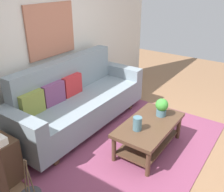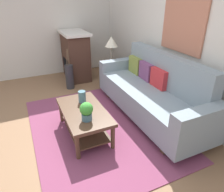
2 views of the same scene
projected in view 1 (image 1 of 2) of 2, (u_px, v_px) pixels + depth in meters
ground_plane at (160, 157)px, 3.41m from camera, size 9.72×9.72×0.00m
wall_back at (49, 39)px, 3.87m from camera, size 5.72×0.10×2.70m
area_rug at (129, 144)px, 3.67m from camera, size 2.75×2.07×0.01m
couch at (78, 101)px, 3.99m from camera, size 2.46×0.84×1.08m
throw_pillow_olive at (32, 103)px, 3.37m from camera, size 0.36×0.12×0.32m
throw_pillow_plum at (53, 93)px, 3.66m from camera, size 0.37×0.14×0.32m
throw_pillow_crimson at (72, 85)px, 3.95m from camera, size 0.36×0.12×0.32m
coffee_table at (149, 130)px, 3.44m from camera, size 1.10×0.60×0.43m
tabletop_vase at (137, 124)px, 3.21m from camera, size 0.12×0.12×0.19m
potted_plant_tabletop at (162, 107)px, 3.52m from camera, size 0.18×0.18×0.26m
floor_vase_branch_a at (29, 176)px, 2.07m from camera, size 0.03×0.04×0.36m
floor_vase_branch_b at (25, 178)px, 2.06m from camera, size 0.04×0.04×0.36m
floor_vase_branch_c at (28, 179)px, 2.04m from camera, size 0.05×0.03×0.36m
framed_painting at (51, 30)px, 3.77m from camera, size 0.92×0.03×0.79m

